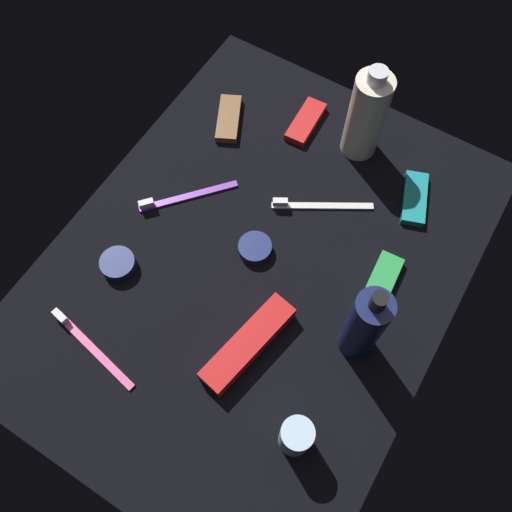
{
  "coord_description": "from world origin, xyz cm",
  "views": [
    {
      "loc": [
        -31.72,
        -19.42,
        83.05
      ],
      "look_at": [
        0.0,
        0.0,
        3.0
      ],
      "focal_mm": 37.93,
      "sensor_mm": 36.0,
      "label": 1
    }
  ],
  "objects_px": {
    "lotion_bottle": "(364,325)",
    "toothpaste_box_red": "(248,344)",
    "deodorant_stick": "(296,437)",
    "bodywash_bottle": "(366,116)",
    "toothbrush_pink": "(88,344)",
    "snack_bar_teal": "(414,198)",
    "snack_bar_red": "(306,122)",
    "toothbrush_white": "(316,205)",
    "snack_bar_green": "(381,282)",
    "cream_tin_left": "(118,264)",
    "snack_bar_brown": "(229,119)",
    "cream_tin_right": "(255,248)",
    "toothbrush_purple": "(182,197)"
  },
  "relations": [
    {
      "from": "cream_tin_right",
      "to": "cream_tin_left",
      "type": "bearing_deg",
      "value": 129.02
    },
    {
      "from": "toothbrush_pink",
      "to": "toothpaste_box_red",
      "type": "relative_size",
      "value": 1.02
    },
    {
      "from": "bodywash_bottle",
      "to": "deodorant_stick",
      "type": "distance_m",
      "value": 0.54
    },
    {
      "from": "snack_bar_green",
      "to": "cream_tin_left",
      "type": "distance_m",
      "value": 0.44
    },
    {
      "from": "snack_bar_red",
      "to": "cream_tin_left",
      "type": "xyz_separation_m",
      "value": [
        -0.42,
        0.12,
        0.0
      ]
    },
    {
      "from": "snack_bar_teal",
      "to": "snack_bar_red",
      "type": "bearing_deg",
      "value": 59.19
    },
    {
      "from": "bodywash_bottle",
      "to": "cream_tin_left",
      "type": "distance_m",
      "value": 0.49
    },
    {
      "from": "cream_tin_left",
      "to": "snack_bar_brown",
      "type": "bearing_deg",
      "value": 1.31
    },
    {
      "from": "toothbrush_pink",
      "to": "cream_tin_right",
      "type": "distance_m",
      "value": 0.31
    },
    {
      "from": "snack_bar_green",
      "to": "toothpaste_box_red",
      "type": "bearing_deg",
      "value": 143.17
    },
    {
      "from": "toothpaste_box_red",
      "to": "cream_tin_right",
      "type": "xyz_separation_m",
      "value": [
        0.15,
        0.08,
        -0.01
      ]
    },
    {
      "from": "deodorant_stick",
      "to": "snack_bar_teal",
      "type": "distance_m",
      "value": 0.47
    },
    {
      "from": "lotion_bottle",
      "to": "toothpaste_box_red",
      "type": "xyz_separation_m",
      "value": [
        -0.09,
        0.14,
        -0.07
      ]
    },
    {
      "from": "bodywash_bottle",
      "to": "snack_bar_green",
      "type": "height_order",
      "value": "bodywash_bottle"
    },
    {
      "from": "snack_bar_teal",
      "to": "snack_bar_red",
      "type": "xyz_separation_m",
      "value": [
        0.05,
        0.25,
        0.0
      ]
    },
    {
      "from": "bodywash_bottle",
      "to": "toothbrush_purple",
      "type": "bearing_deg",
      "value": 140.8
    },
    {
      "from": "toothpaste_box_red",
      "to": "snack_bar_brown",
      "type": "xyz_separation_m",
      "value": [
        0.36,
        0.27,
        -0.01
      ]
    },
    {
      "from": "toothbrush_pink",
      "to": "cream_tin_right",
      "type": "xyz_separation_m",
      "value": [
        0.28,
        -0.14,
        0.0
      ]
    },
    {
      "from": "toothbrush_white",
      "to": "toothpaste_box_red",
      "type": "bearing_deg",
      "value": -173.54
    },
    {
      "from": "toothbrush_pink",
      "to": "cream_tin_right",
      "type": "height_order",
      "value": "toothbrush_pink"
    },
    {
      "from": "snack_bar_green",
      "to": "cream_tin_left",
      "type": "relative_size",
      "value": 1.78
    },
    {
      "from": "deodorant_stick",
      "to": "toothbrush_purple",
      "type": "xyz_separation_m",
      "value": [
        0.25,
        0.37,
        -0.04
      ]
    },
    {
      "from": "bodywash_bottle",
      "to": "snack_bar_red",
      "type": "xyz_separation_m",
      "value": [
        -0.01,
        0.11,
        -0.08
      ]
    },
    {
      "from": "bodywash_bottle",
      "to": "deodorant_stick",
      "type": "bearing_deg",
      "value": -162.98
    },
    {
      "from": "lotion_bottle",
      "to": "snack_bar_brown",
      "type": "relative_size",
      "value": 1.93
    },
    {
      "from": "lotion_bottle",
      "to": "snack_bar_green",
      "type": "xyz_separation_m",
      "value": [
        0.11,
        0.01,
        -0.08
      ]
    },
    {
      "from": "snack_bar_brown",
      "to": "cream_tin_right",
      "type": "height_order",
      "value": "cream_tin_right"
    },
    {
      "from": "snack_bar_brown",
      "to": "toothbrush_pink",
      "type": "bearing_deg",
      "value": 159.26
    },
    {
      "from": "toothpaste_box_red",
      "to": "snack_bar_red",
      "type": "height_order",
      "value": "toothpaste_box_red"
    },
    {
      "from": "deodorant_stick",
      "to": "toothbrush_white",
      "type": "bearing_deg",
      "value": 24.16
    },
    {
      "from": "toothbrush_purple",
      "to": "toothpaste_box_red",
      "type": "height_order",
      "value": "toothpaste_box_red"
    },
    {
      "from": "lotion_bottle",
      "to": "toothbrush_pink",
      "type": "xyz_separation_m",
      "value": [
        -0.22,
        0.35,
        -0.08
      ]
    },
    {
      "from": "lotion_bottle",
      "to": "snack_bar_green",
      "type": "bearing_deg",
      "value": 4.25
    },
    {
      "from": "lotion_bottle",
      "to": "snack_bar_red",
      "type": "xyz_separation_m",
      "value": [
        0.33,
        0.28,
        -0.08
      ]
    },
    {
      "from": "deodorant_stick",
      "to": "snack_bar_green",
      "type": "height_order",
      "value": "deodorant_stick"
    },
    {
      "from": "bodywash_bottle",
      "to": "deodorant_stick",
      "type": "xyz_separation_m",
      "value": [
        -0.52,
        -0.16,
        -0.05
      ]
    },
    {
      "from": "toothbrush_purple",
      "to": "snack_bar_teal",
      "type": "xyz_separation_m",
      "value": [
        0.21,
        -0.35,
        0.0
      ]
    },
    {
      "from": "deodorant_stick",
      "to": "cream_tin_left",
      "type": "height_order",
      "value": "deodorant_stick"
    },
    {
      "from": "snack_bar_brown",
      "to": "snack_bar_green",
      "type": "xyz_separation_m",
      "value": [
        -0.15,
        -0.4,
        0.0
      ]
    },
    {
      "from": "toothbrush_white",
      "to": "snack_bar_green",
      "type": "distance_m",
      "value": 0.18
    },
    {
      "from": "deodorant_stick",
      "to": "cream_tin_right",
      "type": "distance_m",
      "value": 0.32
    },
    {
      "from": "snack_bar_green",
      "to": "cream_tin_left",
      "type": "bearing_deg",
      "value": 113.09
    },
    {
      "from": "deodorant_stick",
      "to": "snack_bar_green",
      "type": "bearing_deg",
      "value": 0.02
    },
    {
      "from": "toothbrush_pink",
      "to": "toothbrush_white",
      "type": "distance_m",
      "value": 0.45
    },
    {
      "from": "toothbrush_pink",
      "to": "toothpaste_box_red",
      "type": "height_order",
      "value": "toothpaste_box_red"
    },
    {
      "from": "toothpaste_box_red",
      "to": "toothbrush_purple",
      "type": "bearing_deg",
      "value": 66.14
    },
    {
      "from": "bodywash_bottle",
      "to": "toothbrush_pink",
      "type": "xyz_separation_m",
      "value": [
        -0.56,
        0.19,
        -0.08
      ]
    },
    {
      "from": "cream_tin_left",
      "to": "toothbrush_pink",
      "type": "bearing_deg",
      "value": -162.51
    },
    {
      "from": "toothpaste_box_red",
      "to": "deodorant_stick",
      "type": "bearing_deg",
      "value": -111.62
    },
    {
      "from": "toothbrush_purple",
      "to": "snack_bar_teal",
      "type": "height_order",
      "value": "toothbrush_purple"
    }
  ]
}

